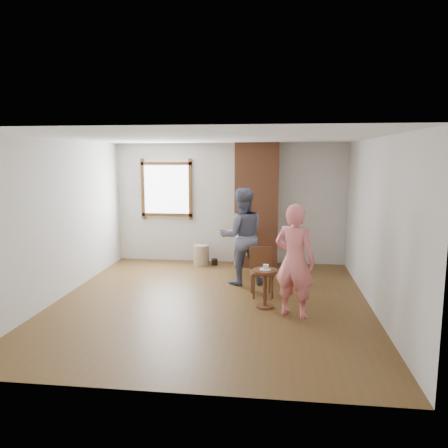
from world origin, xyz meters
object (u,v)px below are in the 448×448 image
(man, at_px, (242,236))
(person_pink, at_px, (295,261))
(dining_chair_right, at_px, (262,269))
(side_table, at_px, (265,282))
(dining_chair_left, at_px, (249,250))
(stoneware_crock, at_px, (201,255))

(man, distance_m, person_pink, 1.81)
(dining_chair_right, height_order, side_table, dining_chair_right)
(dining_chair_left, height_order, side_table, dining_chair_left)
(side_table, xyz_separation_m, man, (-0.46, 1.25, 0.48))
(man, xyz_separation_m, person_pink, (0.89, -1.58, -0.05))
(dining_chair_right, distance_m, side_table, 0.62)
(person_pink, bearing_deg, dining_chair_right, -37.64)
(man, bearing_deg, dining_chair_left, -116.40)
(dining_chair_left, bearing_deg, dining_chair_right, -82.75)
(dining_chair_left, distance_m, dining_chair_right, 1.17)
(stoneware_crock, bearing_deg, man, -52.86)
(dining_chair_right, bearing_deg, person_pink, -70.77)
(stoneware_crock, distance_m, dining_chair_left, 1.37)
(dining_chair_right, relative_size, man, 0.46)
(stoneware_crock, distance_m, man, 1.75)
(person_pink, bearing_deg, dining_chair_left, -44.96)
(man, bearing_deg, side_table, 95.51)
(dining_chair_left, xyz_separation_m, person_pink, (0.79, -2.07, 0.32))
(side_table, bearing_deg, person_pink, -37.27)
(man, height_order, person_pink, man)
(dining_chair_left, relative_size, person_pink, 0.55)
(dining_chair_left, bearing_deg, stoneware_crock, 136.66)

